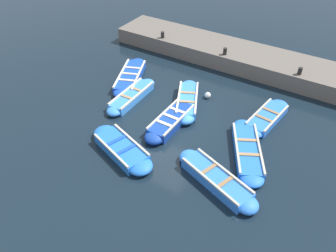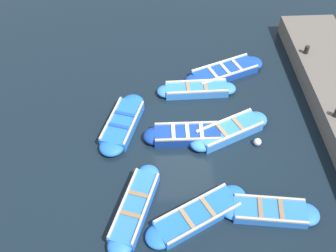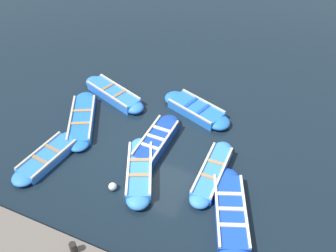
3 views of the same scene
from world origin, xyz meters
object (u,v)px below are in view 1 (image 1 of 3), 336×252
at_px(boat_inner_gap, 247,150).
at_px(boat_far_corner, 187,101).
at_px(boat_end_of_row, 122,149).
at_px(boat_outer_right, 171,121).
at_px(boat_broadside, 130,77).
at_px(boat_centre, 132,96).
at_px(boat_drifting, 216,179).
at_px(buoy_orange_near, 208,95).
at_px(bollard_mid_south, 163,35).
at_px(bollard_mid_north, 225,51).
at_px(boat_alongside, 267,118).
at_px(bollard_north, 300,71).

xyz_separation_m(boat_inner_gap, boat_far_corner, (1.58, 3.50, 0.05)).
bearing_deg(boat_end_of_row, boat_outer_right, -16.66).
bearing_deg(boat_outer_right, boat_broadside, 61.51).
distance_m(boat_end_of_row, boat_centre, 3.54).
xyz_separation_m(boat_centre, boat_broadside, (1.36, 1.11, -0.00)).
relative_size(boat_drifting, buoy_orange_near, 12.13).
xyz_separation_m(bollard_mid_south, buoy_orange_near, (-2.90, -4.34, -0.87)).
bearing_deg(boat_end_of_row, bollard_mid_north, -4.61).
xyz_separation_m(boat_outer_right, buoy_orange_near, (2.60, -0.43, -0.05)).
bearing_deg(boat_broadside, boat_end_of_row, -146.74).
height_order(boat_outer_right, bollard_mid_south, bollard_mid_south).
xyz_separation_m(boat_centre, boat_drifting, (-2.56, -5.52, 0.02)).
height_order(boat_centre, boat_alongside, boat_centre).
xyz_separation_m(boat_alongside, boat_far_corner, (-0.76, 3.48, 0.05)).
relative_size(boat_end_of_row, bollard_north, 9.82).
bearing_deg(boat_inner_gap, bollard_mid_north, 32.41).
bearing_deg(buoy_orange_near, boat_far_corner, 150.40).
xyz_separation_m(boat_far_corner, boat_outer_right, (-1.62, -0.12, 0.00)).
relative_size(boat_alongside, boat_far_corner, 0.96).
bearing_deg(boat_centre, bollard_mid_north, -26.38).
relative_size(bollard_north, buoy_orange_near, 1.19).
bearing_deg(boat_centre, boat_far_corner, -67.05).
distance_m(bollard_north, bollard_mid_north, 3.82).
relative_size(bollard_mid_south, buoy_orange_near, 1.19).
bearing_deg(boat_centre, boat_end_of_row, -149.70).
relative_size(boat_end_of_row, bollard_mid_south, 9.82).
bearing_deg(boat_inner_gap, boat_far_corner, 65.71).
xyz_separation_m(boat_far_corner, buoy_orange_near, (0.97, -0.55, -0.05)).
height_order(boat_far_corner, buoy_orange_near, boat_far_corner).
bearing_deg(bollard_mid_south, buoy_orange_near, -123.77).
xyz_separation_m(bollard_mid_north, bollard_mid_south, (0.00, 3.82, 0.00)).
xyz_separation_m(boat_inner_gap, boat_outer_right, (-0.05, 3.37, 0.05)).
height_order(boat_broadside, buoy_orange_near, boat_broadside).
xyz_separation_m(boat_inner_gap, bollard_mid_north, (5.45, 3.46, 0.86)).
relative_size(boat_outer_right, boat_drifting, 0.93).
height_order(bollard_mid_north, bollard_mid_south, same).
height_order(boat_drifting, buoy_orange_near, boat_drifting).
height_order(boat_end_of_row, boat_broadside, boat_end_of_row).
bearing_deg(boat_far_corner, bollard_mid_south, 44.36).
xyz_separation_m(boat_far_corner, boat_drifting, (-3.57, -3.13, -0.00)).
height_order(boat_far_corner, bollard_mid_south, bollard_mid_south).
distance_m(boat_inner_gap, boat_drifting, 2.03).
height_order(bollard_north, bollard_mid_south, same).
xyz_separation_m(boat_outer_right, boat_drifting, (-1.95, -3.01, -0.00)).
relative_size(boat_far_corner, buoy_orange_near, 11.52).
xyz_separation_m(boat_centre, buoy_orange_near, (1.99, -2.95, -0.03)).
height_order(boat_alongside, boat_far_corner, boat_far_corner).
relative_size(boat_end_of_row, buoy_orange_near, 11.69).
bearing_deg(boat_far_corner, boat_end_of_row, 171.48).
relative_size(boat_end_of_row, boat_outer_right, 1.04).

